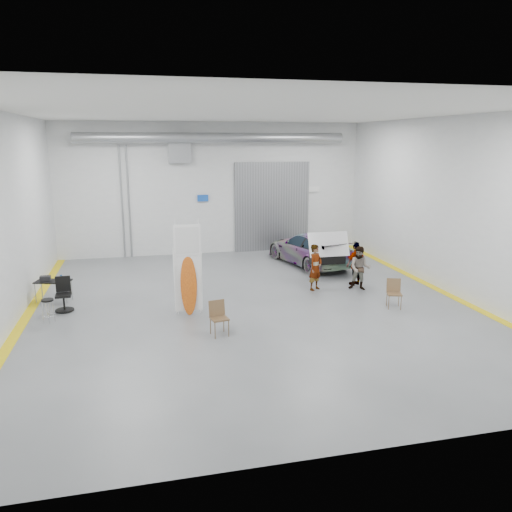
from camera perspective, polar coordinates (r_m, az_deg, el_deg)
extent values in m
plane|color=#5B5E62|center=(16.15, -0.52, -5.65)|extent=(16.00, 16.00, 0.00)
cube|color=silver|center=(15.51, -26.71, 3.58)|extent=(0.02, 16.00, 6.00)
cube|color=silver|center=(18.29, 21.48, 5.31)|extent=(0.02, 16.00, 6.00)
cube|color=silver|center=(23.27, -4.91, 7.64)|extent=(14.00, 0.02, 6.00)
cube|color=silver|center=(7.99, 12.19, -3.09)|extent=(14.00, 0.02, 6.00)
cube|color=white|center=(15.31, -0.57, 16.13)|extent=(14.00, 16.00, 0.02)
cube|color=gray|center=(23.85, 1.85, 5.64)|extent=(3.60, 0.12, 4.20)
cube|color=gray|center=(22.92, -8.77, 11.97)|extent=(1.00, 0.50, 1.20)
cylinder|color=gray|center=(22.57, -4.80, 13.33)|extent=(11.90, 0.44, 0.44)
cube|color=#164BB4|center=(23.16, -6.10, 6.60)|extent=(0.50, 0.04, 0.30)
cube|color=white|center=(24.36, 6.46, 7.61)|extent=(0.70, 0.04, 0.25)
cylinder|color=gray|center=(23.00, -14.32, 5.97)|extent=(0.08, 0.08, 5.00)
cylinder|color=gray|center=(23.01, -15.07, 5.93)|extent=(0.08, 0.08, 5.00)
cube|color=#D7BB0B|center=(16.17, -25.11, -6.89)|extent=(0.30, 16.00, 0.01)
cube|color=#D7BB0B|center=(18.80, 20.34, -3.75)|extent=(0.30, 16.00, 0.01)
imported|color=silver|center=(21.38, 6.12, 0.85)|extent=(2.90, 5.02, 1.37)
imported|color=olive|center=(17.71, 6.81, -1.28)|extent=(0.71, 0.66, 1.64)
imported|color=slate|center=(17.98, 11.80, -1.37)|extent=(0.96, 0.88, 1.57)
imported|color=#A55237|center=(18.55, 11.38, -0.92)|extent=(0.98, 0.66, 1.56)
cube|color=white|center=(15.24, -7.73, -3.06)|extent=(0.83, 0.03, 1.76)
ellipsoid|color=orange|center=(15.18, -7.70, -3.32)|extent=(0.49, 0.23, 1.86)
cube|color=white|center=(14.91, -7.88, 1.80)|extent=(0.80, 0.03, 0.93)
cylinder|color=white|center=(15.09, -9.08, -1.35)|extent=(0.02, 0.02, 2.94)
cylinder|color=white|center=(15.15, -6.50, -1.21)|extent=(0.02, 0.02, 2.94)
cube|color=brown|center=(13.63, -4.21, -7.15)|extent=(0.52, 0.50, 0.04)
cube|color=brown|center=(13.73, -4.36, -5.89)|extent=(0.46, 0.17, 0.43)
cube|color=brown|center=(16.34, 15.52, -4.19)|extent=(0.55, 0.53, 0.04)
cube|color=brown|center=(16.44, 15.25, -3.20)|extent=(0.44, 0.22, 0.42)
cylinder|color=black|center=(15.66, -22.74, -4.67)|extent=(0.34, 0.34, 0.05)
torus|color=silver|center=(15.80, -22.59, -6.28)|extent=(0.36, 0.36, 0.02)
cylinder|color=gray|center=(17.61, -23.84, -4.07)|extent=(0.03, 0.03, 0.67)
cylinder|color=gray|center=(17.44, -20.56, -3.93)|extent=(0.03, 0.03, 0.67)
cylinder|color=gray|center=(18.05, -23.59, -3.64)|extent=(0.03, 0.03, 0.67)
cylinder|color=gray|center=(17.88, -20.38, -3.51)|extent=(0.03, 0.03, 0.67)
cube|color=black|center=(17.65, -22.19, -2.69)|extent=(1.22, 0.82, 0.04)
cylinder|color=#194A96|center=(17.48, -21.38, -2.35)|extent=(0.07, 0.07, 0.20)
cube|color=black|center=(17.70, -22.94, -2.37)|extent=(0.32, 0.20, 0.17)
cylinder|color=black|center=(16.69, -21.02, -5.78)|extent=(0.56, 0.56, 0.04)
cylinder|color=black|center=(16.62, -21.09, -4.99)|extent=(0.06, 0.06, 0.48)
cube|color=black|center=(16.55, -21.16, -4.20)|extent=(0.49, 0.49, 0.07)
cube|color=black|center=(16.68, -21.15, -2.99)|extent=(0.44, 0.08, 0.50)
cube|color=silver|center=(19.31, 8.23, 1.60)|extent=(1.59, 0.97, 0.04)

